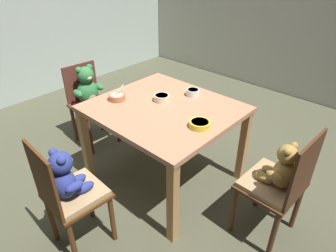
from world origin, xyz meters
name	(u,v)px	position (x,y,z in m)	size (l,w,h in m)	color
ground_plane	(164,178)	(0.00, 0.00, -0.02)	(5.20, 5.20, 0.04)	#4E4E3A
dining_table	(164,117)	(0.00, 0.00, 0.64)	(1.12, 1.01, 0.74)	tan
teddy_chair_near_left	(89,93)	(-1.00, -0.07, 0.56)	(0.42, 0.42, 0.85)	#5B2B21
teddy_chair_near_front	(68,187)	(0.05, -0.94, 0.54)	(0.38, 0.38, 0.89)	#532E14
teddy_chair_near_right	(279,178)	(1.00, 0.07, 0.53)	(0.39, 0.43, 0.90)	#492A17
porridge_bowl_white_far_center	(193,92)	(0.04, 0.32, 0.77)	(0.11, 0.11, 0.06)	silver
porridge_bowl_yellow_near_right	(200,124)	(0.41, -0.05, 0.76)	(0.15, 0.15, 0.05)	yellow
porridge_bowl_cream_center	(162,98)	(-0.09, 0.07, 0.76)	(0.13, 0.13, 0.05)	beige
porridge_bowl_terracotta_near_left	(117,97)	(-0.38, -0.17, 0.76)	(0.14, 0.15, 0.12)	#B76849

